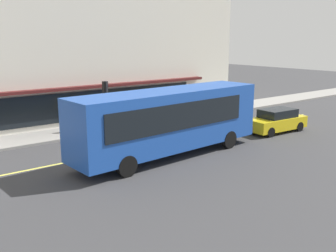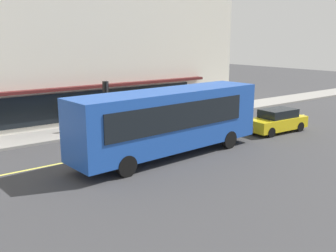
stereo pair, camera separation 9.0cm
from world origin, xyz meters
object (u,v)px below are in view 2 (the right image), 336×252
Objects in this scene: bus at (170,119)px; traffic_light at (106,94)px; car_yellow at (277,121)px; pedestrian_waiting at (199,99)px; pedestrian_mid_block at (78,114)px.

bus reaches higher than traffic_light.
pedestrian_waiting is (0.47, 8.25, 0.38)m from car_yellow.
traffic_light is at bearing 89.72° from bus.
bus reaches higher than pedestrian_mid_block.
bus reaches higher than car_yellow.
bus is at bearing -90.28° from traffic_light.
car_yellow is at bearing -38.18° from traffic_light.
traffic_light reaches higher than pedestrian_mid_block.
pedestrian_waiting reaches higher than car_yellow.
pedestrian_waiting is at bearing 41.11° from bus.
car_yellow is at bearing -0.32° from bus.
traffic_light is at bearing -14.34° from pedestrian_mid_block.
pedestrian_mid_block is at bearing -175.99° from pedestrian_waiting.
bus is 3.52× the size of traffic_light.
car_yellow is 8.27m from pedestrian_waiting.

